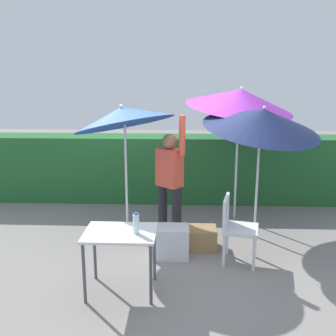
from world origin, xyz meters
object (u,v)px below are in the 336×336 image
object	(u,v)px
umbrella_rainbow	(123,116)
umbrella_yellow	(262,119)
person_vendor	(170,178)
chair_plastic	(235,225)
bottle_water	(136,224)
crate_cardboard	(203,238)
folding_table	(120,239)
cooler_box	(171,242)
umbrella_orange	(240,99)

from	to	relation	value
umbrella_rainbow	umbrella_yellow	distance (m)	2.00
person_vendor	chair_plastic	distance (m)	1.23
umbrella_yellow	person_vendor	xyz separation A→B (m)	(-1.33, -0.11, -0.87)
chair_plastic	bottle_water	size ratio (longest dim) A/B	3.71
umbrella_yellow	chair_plastic	xyz separation A→B (m)	(-0.44, -0.86, -1.29)
umbrella_yellow	bottle_water	distance (m)	2.54
umbrella_rainbow	bottle_water	distance (m)	1.94
crate_cardboard	person_vendor	bearing A→B (deg)	145.07
crate_cardboard	bottle_water	distance (m)	1.62
umbrella_rainbow	bottle_water	xyz separation A→B (m)	(0.36, -1.62, -1.00)
folding_table	umbrella_rainbow	bearing A→B (deg)	96.45
person_vendor	crate_cardboard	world-z (taller)	person_vendor
umbrella_yellow	cooler_box	world-z (taller)	umbrella_yellow
chair_plastic	cooler_box	distance (m)	0.91
umbrella_yellow	chair_plastic	distance (m)	1.61
umbrella_yellow	folding_table	size ratio (longest dim) A/B	2.73
umbrella_yellow	chair_plastic	world-z (taller)	umbrella_yellow
person_vendor	crate_cardboard	distance (m)	0.98
chair_plastic	folding_table	size ratio (longest dim) A/B	1.11
umbrella_yellow	umbrella_orange	bearing A→B (deg)	105.68
umbrella_rainbow	chair_plastic	size ratio (longest dim) A/B	2.51
umbrella_rainbow	umbrella_orange	bearing A→B (deg)	25.04
umbrella_rainbow	folding_table	bearing A→B (deg)	-83.55
umbrella_rainbow	cooler_box	distance (m)	1.90
umbrella_rainbow	person_vendor	bearing A→B (deg)	-4.47
person_vendor	bottle_water	size ratio (longest dim) A/B	7.83
person_vendor	folding_table	world-z (taller)	person_vendor
umbrella_orange	crate_cardboard	size ratio (longest dim) A/B	6.26
cooler_box	umbrella_rainbow	bearing A→B (deg)	136.21
umbrella_orange	cooler_box	bearing A→B (deg)	-125.27
umbrella_yellow	person_vendor	bearing A→B (deg)	-175.10
cooler_box	crate_cardboard	size ratio (longest dim) A/B	1.29
crate_cardboard	folding_table	size ratio (longest dim) A/B	0.48
umbrella_rainbow	person_vendor	distance (m)	1.13
chair_plastic	folding_table	world-z (taller)	chair_plastic
chair_plastic	bottle_water	distance (m)	1.49
chair_plastic	crate_cardboard	bearing A→B (deg)	134.78
chair_plastic	folding_table	xyz separation A→B (m)	(-1.38, -0.79, 0.13)
umbrella_orange	umbrella_yellow	bearing A→B (deg)	-74.32
person_vendor	bottle_water	xyz separation A→B (m)	(-0.31, -1.57, -0.09)
umbrella_orange	cooler_box	distance (m)	2.61
umbrella_rainbow	folding_table	size ratio (longest dim) A/B	2.79
crate_cardboard	folding_table	distance (m)	1.62
person_vendor	bottle_water	world-z (taller)	person_vendor
umbrella_rainbow	bottle_water	world-z (taller)	umbrella_rainbow
umbrella_orange	folding_table	distance (m)	3.22
umbrella_rainbow	person_vendor	size ratio (longest dim) A/B	1.19
person_vendor	crate_cardboard	bearing A→B (deg)	-34.93
umbrella_yellow	cooler_box	bearing A→B (deg)	-150.03
umbrella_rainbow	chair_plastic	xyz separation A→B (m)	(1.56, -0.79, -1.33)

